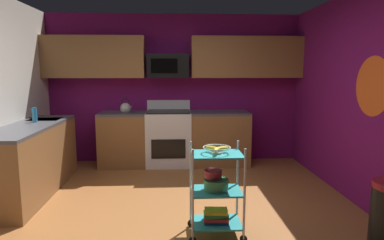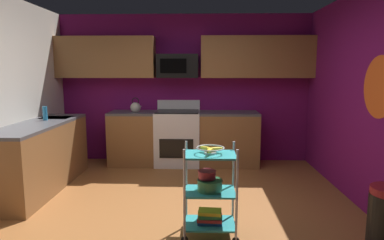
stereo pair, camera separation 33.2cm
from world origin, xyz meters
TOP-DOWN VIEW (x-y plane):
  - floor at (0.00, 0.00)m, footprint 4.40×4.80m
  - wall_back at (0.00, 2.43)m, footprint 4.52×0.06m
  - wall_right at (2.23, 0.00)m, footprint 0.06×4.80m
  - wall_flower_decal at (2.20, 0.00)m, footprint 0.00×0.68m
  - counter_run at (-0.85, 1.52)m, footprint 3.48×2.63m
  - oven_range at (-0.11, 2.10)m, footprint 0.76×0.65m
  - upper_cabinets at (0.02, 2.24)m, footprint 4.40×0.33m
  - microwave at (-0.11, 2.21)m, footprint 0.70×0.39m
  - rolling_cart at (0.40, -0.49)m, footprint 0.55×0.38m
  - fruit_bowl at (0.40, -0.49)m, footprint 0.27×0.27m
  - mixing_bowl_large at (0.40, -0.49)m, footprint 0.25×0.25m
  - mixing_bowl_small at (0.37, -0.46)m, footprint 0.18×0.18m
  - book_stack at (0.40, -0.49)m, footprint 0.25×0.19m
  - kettle at (-0.83, 2.10)m, footprint 0.21×0.18m
  - dish_soap_bottle at (-1.92, 1.05)m, footprint 0.06×0.06m

SIDE VIEW (x-z plane):
  - floor at x=0.00m, z-range -0.04..0.00m
  - book_stack at x=0.40m, z-range 0.13..0.26m
  - rolling_cart at x=0.40m, z-range -0.01..0.91m
  - counter_run at x=-0.85m, z-range 0.00..0.92m
  - oven_range at x=-0.11m, z-range -0.07..1.03m
  - mixing_bowl_large at x=0.40m, z-range 0.46..0.58m
  - mixing_bowl_small at x=0.37m, z-range 0.58..0.66m
  - fruit_bowl at x=0.40m, z-range 0.84..0.91m
  - kettle at x=-0.83m, z-range 0.86..1.13m
  - dish_soap_bottle at x=-1.92m, z-range 0.92..1.12m
  - wall_back at x=0.00m, z-range 0.00..2.60m
  - wall_right at x=2.23m, z-range 0.00..2.60m
  - wall_flower_decal at x=2.20m, z-range 1.11..1.79m
  - microwave at x=-0.11m, z-range 1.50..1.90m
  - upper_cabinets at x=0.02m, z-range 1.50..2.20m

